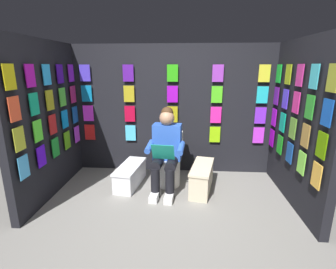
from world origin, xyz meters
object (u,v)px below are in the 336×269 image
(person_reading, at_px, (166,150))
(comic_longbox_near, at_px, (202,178))
(comic_longbox_far, at_px, (130,175))
(toilet, at_px, (168,162))

(person_reading, distance_m, comic_longbox_near, 0.66)
(comic_longbox_near, xyz_separation_m, comic_longbox_far, (1.06, -0.10, -0.03))
(comic_longbox_near, bearing_deg, person_reading, 10.44)
(person_reading, height_order, comic_longbox_near, person_reading)
(toilet, bearing_deg, comic_longbox_near, 160.35)
(comic_longbox_near, bearing_deg, toilet, -13.84)
(toilet, bearing_deg, comic_longbox_far, 18.14)
(comic_longbox_near, bearing_deg, comic_longbox_far, 5.59)
(toilet, height_order, comic_longbox_near, toilet)
(comic_longbox_near, height_order, comic_longbox_far, comic_longbox_near)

